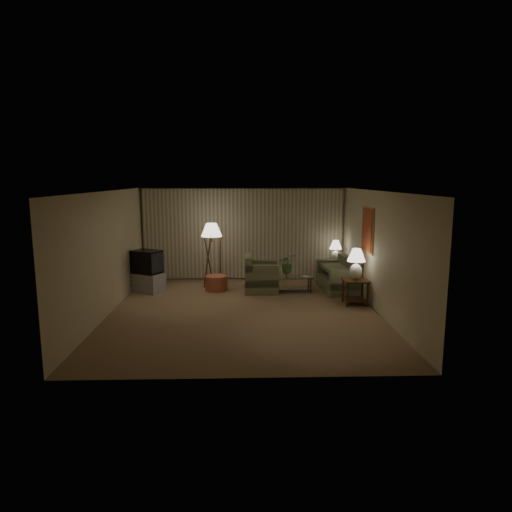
{
  "coord_description": "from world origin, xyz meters",
  "views": [
    {
      "loc": [
        -0.04,
        -9.97,
        2.97
      ],
      "look_at": [
        0.29,
        0.6,
        1.17
      ],
      "focal_mm": 32.0,
      "sensor_mm": 36.0,
      "label": 1
    }
  ],
  "objects_px": {
    "side_table_near": "(355,287)",
    "crt_tv": "(147,262)",
    "armchair": "(261,277)",
    "coffee_table": "(293,282)",
    "vase": "(287,274)",
    "tv_cabinet": "(148,282)",
    "sofa": "(337,278)",
    "floor_lamp": "(212,254)",
    "ottoman": "(216,283)",
    "side_table_far": "(335,268)",
    "table_lamp_near": "(356,261)",
    "table_lamp_far": "(336,249)"
  },
  "relations": [
    {
      "from": "side_table_near",
      "to": "crt_tv",
      "type": "distance_m",
      "value": 5.4
    },
    {
      "from": "armchair",
      "to": "coffee_table",
      "type": "xyz_separation_m",
      "value": [
        0.84,
        -0.05,
        -0.11
      ]
    },
    {
      "from": "vase",
      "to": "crt_tv",
      "type": "bearing_deg",
      "value": 177.86
    },
    {
      "from": "crt_tv",
      "to": "tv_cabinet",
      "type": "bearing_deg",
      "value": -60.04
    },
    {
      "from": "sofa",
      "to": "floor_lamp",
      "type": "xyz_separation_m",
      "value": [
        -3.37,
        0.56,
        0.57
      ]
    },
    {
      "from": "sofa",
      "to": "ottoman",
      "type": "distance_m",
      "value": 3.24
    },
    {
      "from": "tv_cabinet",
      "to": "vase",
      "type": "height_order",
      "value": "vase"
    },
    {
      "from": "side_table_far",
      "to": "table_lamp_near",
      "type": "relative_size",
      "value": 0.81
    },
    {
      "from": "sofa",
      "to": "side_table_near",
      "type": "bearing_deg",
      "value": 2.28
    },
    {
      "from": "side_table_near",
      "to": "table_lamp_far",
      "type": "height_order",
      "value": "table_lamp_far"
    },
    {
      "from": "armchair",
      "to": "coffee_table",
      "type": "height_order",
      "value": "armchair"
    },
    {
      "from": "armchair",
      "to": "floor_lamp",
      "type": "xyz_separation_m",
      "value": [
        -1.34,
        0.61,
        0.54
      ]
    },
    {
      "from": "coffee_table",
      "to": "vase",
      "type": "xyz_separation_m",
      "value": [
        -0.15,
        0.0,
        0.22
      ]
    },
    {
      "from": "floor_lamp",
      "to": "vase",
      "type": "xyz_separation_m",
      "value": [
        2.02,
        -0.66,
        -0.43
      ]
    },
    {
      "from": "coffee_table",
      "to": "vase",
      "type": "height_order",
      "value": "vase"
    },
    {
      "from": "tv_cabinet",
      "to": "side_table_near",
      "type": "bearing_deg",
      "value": 15.01
    },
    {
      "from": "vase",
      "to": "coffee_table",
      "type": "bearing_deg",
      "value": 0.0
    },
    {
      "from": "tv_cabinet",
      "to": "armchair",
      "type": "bearing_deg",
      "value": 28.33
    },
    {
      "from": "side_table_near",
      "to": "ottoman",
      "type": "xyz_separation_m",
      "value": [
        -3.39,
        1.47,
        -0.22
      ]
    },
    {
      "from": "side_table_far",
      "to": "tv_cabinet",
      "type": "distance_m",
      "value": 5.3
    },
    {
      "from": "coffee_table",
      "to": "tv_cabinet",
      "type": "height_order",
      "value": "tv_cabinet"
    },
    {
      "from": "crt_tv",
      "to": "armchair",
      "type": "bearing_deg",
      "value": 28.33
    },
    {
      "from": "crt_tv",
      "to": "ottoman",
      "type": "height_order",
      "value": "crt_tv"
    },
    {
      "from": "table_lamp_near",
      "to": "coffee_table",
      "type": "xyz_separation_m",
      "value": [
        -1.35,
        1.25,
        -0.76
      ]
    },
    {
      "from": "tv_cabinet",
      "to": "vase",
      "type": "relative_size",
      "value": 6.29
    },
    {
      "from": "coffee_table",
      "to": "floor_lamp",
      "type": "xyz_separation_m",
      "value": [
        -2.17,
        0.66,
        0.65
      ]
    },
    {
      "from": "table_lamp_far",
      "to": "vase",
      "type": "distance_m",
      "value": 1.93
    },
    {
      "from": "table_lamp_near",
      "to": "coffee_table",
      "type": "bearing_deg",
      "value": 137.17
    },
    {
      "from": "sofa",
      "to": "coffee_table",
      "type": "distance_m",
      "value": 1.21
    },
    {
      "from": "sofa",
      "to": "tv_cabinet",
      "type": "height_order",
      "value": "sofa"
    },
    {
      "from": "side_table_far",
      "to": "floor_lamp",
      "type": "relative_size",
      "value": 0.34
    },
    {
      "from": "table_lamp_far",
      "to": "side_table_near",
      "type": "bearing_deg",
      "value": -90.0
    },
    {
      "from": "ottoman",
      "to": "side_table_far",
      "type": "bearing_deg",
      "value": 15.01
    },
    {
      "from": "sofa",
      "to": "table_lamp_far",
      "type": "height_order",
      "value": "table_lamp_far"
    },
    {
      "from": "side_table_near",
      "to": "tv_cabinet",
      "type": "distance_m",
      "value": 5.38
    },
    {
      "from": "vase",
      "to": "table_lamp_far",
      "type": "bearing_deg",
      "value": 36.97
    },
    {
      "from": "table_lamp_near",
      "to": "table_lamp_far",
      "type": "relative_size",
      "value": 1.21
    },
    {
      "from": "armchair",
      "to": "ottoman",
      "type": "xyz_separation_m",
      "value": [
        -1.2,
        0.17,
        -0.19
      ]
    },
    {
      "from": "floor_lamp",
      "to": "crt_tv",
      "type": "bearing_deg",
      "value": -162.75
    },
    {
      "from": "crt_tv",
      "to": "side_table_far",
      "type": "bearing_deg",
      "value": 40.74
    },
    {
      "from": "coffee_table",
      "to": "crt_tv",
      "type": "xyz_separation_m",
      "value": [
        -3.85,
        0.14,
        0.53
      ]
    },
    {
      "from": "table_lamp_far",
      "to": "floor_lamp",
      "type": "height_order",
      "value": "floor_lamp"
    },
    {
      "from": "coffee_table",
      "to": "table_lamp_near",
      "type": "bearing_deg",
      "value": -42.83
    },
    {
      "from": "floor_lamp",
      "to": "table_lamp_far",
      "type": "bearing_deg",
      "value": 7.58
    },
    {
      "from": "table_lamp_far",
      "to": "ottoman",
      "type": "bearing_deg",
      "value": -164.99
    },
    {
      "from": "table_lamp_near",
      "to": "ottoman",
      "type": "distance_m",
      "value": 3.79
    },
    {
      "from": "sofa",
      "to": "table_lamp_near",
      "type": "bearing_deg",
      "value": 2.28
    },
    {
      "from": "crt_tv",
      "to": "ottoman",
      "type": "distance_m",
      "value": 1.91
    },
    {
      "from": "side_table_far",
      "to": "tv_cabinet",
      "type": "xyz_separation_m",
      "value": [
        -5.2,
        -0.99,
        -0.16
      ]
    },
    {
      "from": "floor_lamp",
      "to": "vase",
      "type": "distance_m",
      "value": 2.17
    }
  ]
}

